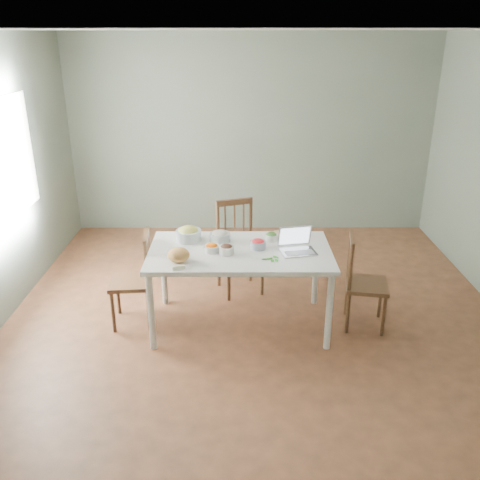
{
  "coord_description": "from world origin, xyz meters",
  "views": [
    {
      "loc": [
        -0.18,
        -4.56,
        2.69
      ],
      "look_at": [
        -0.16,
        -0.18,
        0.9
      ],
      "focal_mm": 38.3,
      "sensor_mm": 36.0,
      "label": 1
    }
  ],
  "objects_px": {
    "chair_left": "(131,279)",
    "chair_right": "(367,283)",
    "dining_table": "(240,288)",
    "bread_boule": "(179,255)",
    "laptop": "(299,242)",
    "chair_far": "(240,249)",
    "bowl_squash": "(189,234)"
  },
  "relations": [
    {
      "from": "chair_right",
      "to": "bread_boule",
      "type": "distance_m",
      "value": 1.82
    },
    {
      "from": "chair_far",
      "to": "laptop",
      "type": "bearing_deg",
      "value": -74.78
    },
    {
      "from": "chair_right",
      "to": "chair_left",
      "type": "bearing_deg",
      "value": 98.07
    },
    {
      "from": "chair_left",
      "to": "bread_boule",
      "type": "xyz_separation_m",
      "value": [
        0.51,
        -0.31,
        0.39
      ]
    },
    {
      "from": "dining_table",
      "to": "bread_boule",
      "type": "relative_size",
      "value": 8.7
    },
    {
      "from": "chair_far",
      "to": "chair_right",
      "type": "bearing_deg",
      "value": -50.18
    },
    {
      "from": "bowl_squash",
      "to": "chair_right",
      "type": "bearing_deg",
      "value": -8.42
    },
    {
      "from": "bowl_squash",
      "to": "laptop",
      "type": "bearing_deg",
      "value": -16.4
    },
    {
      "from": "bread_boule",
      "to": "bowl_squash",
      "type": "height_order",
      "value": "bowl_squash"
    },
    {
      "from": "chair_left",
      "to": "bowl_squash",
      "type": "relative_size",
      "value": 3.79
    },
    {
      "from": "chair_right",
      "to": "bread_boule",
      "type": "height_order",
      "value": "same"
    },
    {
      "from": "chair_far",
      "to": "bread_boule",
      "type": "relative_size",
      "value": 5.15
    },
    {
      "from": "dining_table",
      "to": "laptop",
      "type": "xyz_separation_m",
      "value": [
        0.54,
        -0.07,
        0.51
      ]
    },
    {
      "from": "dining_table",
      "to": "bread_boule",
      "type": "bearing_deg",
      "value": -154.83
    },
    {
      "from": "bread_boule",
      "to": "chair_left",
      "type": "bearing_deg",
      "value": 149.16
    },
    {
      "from": "bread_boule",
      "to": "laptop",
      "type": "distance_m",
      "value": 1.1
    },
    {
      "from": "chair_left",
      "to": "laptop",
      "type": "distance_m",
      "value": 1.66
    },
    {
      "from": "dining_table",
      "to": "chair_right",
      "type": "bearing_deg",
      "value": -0.71
    },
    {
      "from": "chair_left",
      "to": "chair_far",
      "type": "bearing_deg",
      "value": 117.13
    },
    {
      "from": "bread_boule",
      "to": "laptop",
      "type": "height_order",
      "value": "laptop"
    },
    {
      "from": "laptop",
      "to": "dining_table",
      "type": "bearing_deg",
      "value": 162.42
    },
    {
      "from": "dining_table",
      "to": "bowl_squash",
      "type": "height_order",
      "value": "bowl_squash"
    },
    {
      "from": "bread_boule",
      "to": "chair_right",
      "type": "bearing_deg",
      "value": 7.78
    },
    {
      "from": "chair_far",
      "to": "dining_table",
      "type": "bearing_deg",
      "value": -109.37
    },
    {
      "from": "chair_far",
      "to": "bread_boule",
      "type": "height_order",
      "value": "chair_far"
    },
    {
      "from": "chair_far",
      "to": "chair_left",
      "type": "distance_m",
      "value": 1.25
    },
    {
      "from": "chair_left",
      "to": "chair_right",
      "type": "height_order",
      "value": "chair_left"
    },
    {
      "from": "dining_table",
      "to": "chair_right",
      "type": "relative_size",
      "value": 1.84
    },
    {
      "from": "chair_far",
      "to": "bread_boule",
      "type": "bearing_deg",
      "value": -138.42
    },
    {
      "from": "dining_table",
      "to": "bowl_squash",
      "type": "distance_m",
      "value": 0.73
    },
    {
      "from": "chair_left",
      "to": "chair_right",
      "type": "bearing_deg",
      "value": 83.35
    },
    {
      "from": "chair_far",
      "to": "chair_left",
      "type": "xyz_separation_m",
      "value": [
        -1.06,
        -0.67,
        -0.04
      ]
    }
  ]
}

